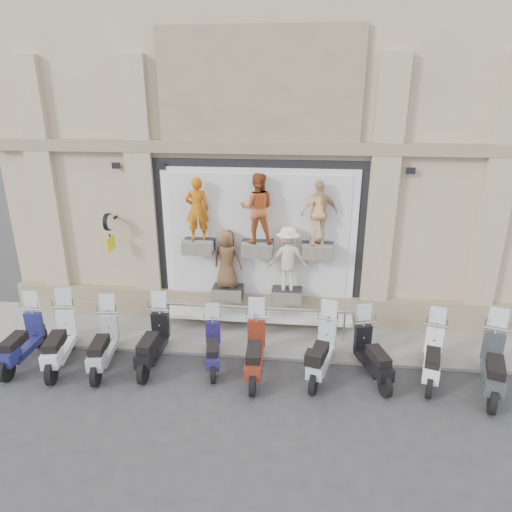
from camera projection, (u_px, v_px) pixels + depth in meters
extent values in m
plane|color=#323234|center=(245.00, 384.00, 10.21)|extent=(90.00, 90.00, 0.00)
cube|color=gray|center=(255.00, 335.00, 12.15)|extent=(16.00, 2.20, 0.08)
cube|color=black|center=(259.00, 241.00, 12.14)|extent=(5.60, 0.10, 4.30)
cube|color=white|center=(259.00, 242.00, 12.09)|extent=(5.10, 0.06, 3.90)
cube|color=white|center=(258.00, 242.00, 12.05)|extent=(4.70, 0.04, 3.60)
cube|color=white|center=(257.00, 314.00, 12.44)|extent=(5.10, 0.75, 0.10)
cube|color=#28282B|center=(199.00, 246.00, 11.98)|extent=(0.80, 0.50, 0.35)
imported|color=orange|center=(197.00, 209.00, 11.64)|extent=(0.68, 0.53, 1.64)
cube|color=#28282B|center=(257.00, 248.00, 11.82)|extent=(0.80, 0.50, 0.35)
imported|color=#9E4F27|center=(257.00, 208.00, 11.46)|extent=(0.89, 0.71, 1.78)
cube|color=#28282B|center=(317.00, 250.00, 11.67)|extent=(0.80, 0.50, 0.35)
imported|color=#E7BB81|center=(319.00, 213.00, 11.33)|extent=(1.03, 0.70, 1.63)
cube|color=#28282B|center=(228.00, 292.00, 12.35)|extent=(0.80, 0.50, 0.35)
imported|color=brown|center=(227.00, 259.00, 12.02)|extent=(0.85, 0.64, 1.57)
cube|color=#28282B|center=(287.00, 295.00, 12.19)|extent=(0.80, 0.50, 0.35)
imported|color=#F3E6C5|center=(288.00, 258.00, 11.83)|extent=(1.18, 0.75, 1.74)
cube|color=black|center=(112.00, 219.00, 12.12)|extent=(0.06, 0.56, 0.06)
cylinder|color=black|center=(108.00, 222.00, 11.87)|extent=(0.10, 0.46, 0.46)
cube|color=yellow|center=(111.00, 244.00, 12.08)|extent=(0.04, 0.50, 0.38)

